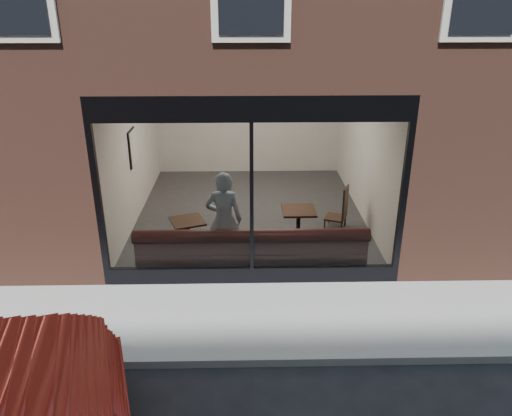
{
  "coord_description": "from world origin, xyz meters",
  "views": [
    {
      "loc": [
        -0.09,
        -5.37,
        4.52
      ],
      "look_at": [
        0.08,
        2.4,
        1.24
      ],
      "focal_mm": 35.0,
      "sensor_mm": 36.0,
      "label": 1
    }
  ],
  "objects_px": {
    "banquette": "(252,260)",
    "person": "(224,220)",
    "cafe_table_right": "(299,210)",
    "cafe_table_left": "(187,221)",
    "cafe_chair_right": "(335,218)"
  },
  "relations": [
    {
      "from": "person",
      "to": "cafe_table_left",
      "type": "bearing_deg",
      "value": -21.68
    },
    {
      "from": "banquette",
      "to": "cafe_chair_right",
      "type": "relative_size",
      "value": 9.95
    },
    {
      "from": "banquette",
      "to": "cafe_table_right",
      "type": "relative_size",
      "value": 6.26
    },
    {
      "from": "banquette",
      "to": "person",
      "type": "xyz_separation_m",
      "value": [
        -0.48,
        0.24,
        0.67
      ]
    },
    {
      "from": "banquette",
      "to": "cafe_chair_right",
      "type": "xyz_separation_m",
      "value": [
        1.8,
        1.77,
        0.01
      ]
    },
    {
      "from": "person",
      "to": "cafe_chair_right",
      "type": "xyz_separation_m",
      "value": [
        2.28,
        1.54,
        -0.66
      ]
    },
    {
      "from": "banquette",
      "to": "cafe_table_left",
      "type": "relative_size",
      "value": 6.9
    },
    {
      "from": "cafe_table_left",
      "to": "cafe_chair_right",
      "type": "bearing_deg",
      "value": 22.4
    },
    {
      "from": "person",
      "to": "cafe_chair_right",
      "type": "height_order",
      "value": "person"
    },
    {
      "from": "person",
      "to": "cafe_table_right",
      "type": "relative_size",
      "value": 2.81
    },
    {
      "from": "cafe_table_left",
      "to": "cafe_chair_right",
      "type": "height_order",
      "value": "cafe_table_left"
    },
    {
      "from": "person",
      "to": "cafe_table_right",
      "type": "xyz_separation_m",
      "value": [
        1.41,
        0.77,
        -0.16
      ]
    },
    {
      "from": "person",
      "to": "cafe_table_left",
      "type": "xyz_separation_m",
      "value": [
        -0.69,
        0.31,
        -0.16
      ]
    },
    {
      "from": "cafe_table_left",
      "to": "cafe_table_right",
      "type": "relative_size",
      "value": 0.91
    },
    {
      "from": "cafe_table_right",
      "to": "person",
      "type": "bearing_deg",
      "value": -151.53
    }
  ]
}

